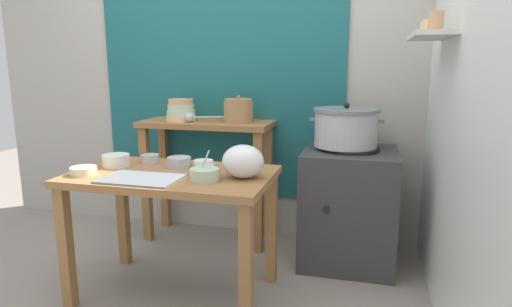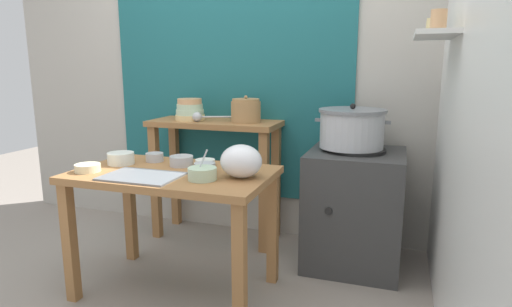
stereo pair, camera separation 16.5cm
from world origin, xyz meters
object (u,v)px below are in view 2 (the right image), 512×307
stove_block (354,208)px  prep_bowl_5 (202,173)px  clay_pot (246,111)px  bowl_stack_enamel (190,110)px  steamer_pot (352,128)px  serving_tray (142,176)px  prep_table (174,190)px  prep_bowl_3 (88,167)px  plastic_bag (241,161)px  back_shelf_table (215,150)px  prep_bowl_0 (121,158)px  prep_bowl_2 (205,163)px  prep_bowl_1 (181,160)px  ladle (199,117)px  prep_bowl_7 (205,167)px  prep_bowl_4 (155,157)px

stove_block → prep_bowl_5: (-0.70, -0.81, 0.37)m
clay_pot → bowl_stack_enamel: clay_pot is taller
steamer_pot → serving_tray: size_ratio=1.18×
prep_table → prep_bowl_3: (-0.44, -0.16, 0.13)m
bowl_stack_enamel → plastic_bag: (0.71, -0.81, -0.17)m
back_shelf_table → prep_bowl_0: bearing=-109.7°
bowl_stack_enamel → serving_tray: size_ratio=0.55×
prep_bowl_0 → prep_bowl_2: size_ratio=1.36×
bowl_stack_enamel → prep_bowl_1: 0.76m
plastic_bag → prep_bowl_0: plastic_bag is taller
prep_table → plastic_bag: (0.41, -0.01, 0.20)m
prep_table → serving_tray: serving_tray is taller
prep_bowl_0 → prep_bowl_1: size_ratio=1.14×
ladle → prep_bowl_5: bearing=-63.2°
bowl_stack_enamel → plastic_bag: 1.09m
stove_block → prep_bowl_1: 1.16m
serving_tray → prep_bowl_1: size_ratio=2.91×
stove_block → ladle: 1.26m
prep_bowl_7 → ladle: bearing=118.0°
prep_bowl_7 → serving_tray: bearing=-143.7°
prep_bowl_2 → prep_bowl_3: size_ratio=0.83×
steamer_pot → prep_bowl_4: steamer_pot is taller
prep_bowl_3 → prep_bowl_4: prep_bowl_4 is taller
clay_pot → bowl_stack_enamel: (-0.44, -0.02, -0.01)m
plastic_bag → prep_bowl_0: 0.80m
plastic_bag → serving_tray: bearing=-162.4°
prep_table → plastic_bag: bearing=-1.6°
prep_table → clay_pot: bearing=80.7°
prep_bowl_1 → prep_bowl_5: prep_bowl_5 is taller
steamer_pot → prep_bowl_5: steamer_pot is taller
prep_bowl_3 → steamer_pot: bearing=33.1°
back_shelf_table → prep_bowl_3: (-0.33, -0.98, 0.06)m
stove_block → prep_bowl_4: stove_block is taller
plastic_bag → prep_bowl_3: 0.87m
prep_bowl_2 → prep_bowl_4: 0.36m
back_shelf_table → steamer_pot: 1.03m
ladle → prep_bowl_7: ladle is taller
clay_pot → prep_bowl_4: (-0.37, -0.63, -0.23)m
steamer_pot → prep_bowl_1: size_ratio=3.44×
back_shelf_table → stove_block: back_shelf_table is taller
serving_tray → prep_bowl_0: size_ratio=2.56×
clay_pot → ladle: (-0.33, -0.09, -0.05)m
back_shelf_table → prep_bowl_3: back_shelf_table is taller
plastic_bag → bowl_stack_enamel: bearing=131.1°
stove_block → prep_bowl_1: stove_block is taller
clay_pot → prep_table: bearing=-99.3°
ladle → prep_bowl_7: (0.38, -0.71, -0.19)m
ladle → prep_bowl_2: (0.32, -0.58, -0.19)m
steamer_pot → prep_bowl_4: 1.25m
serving_tray → prep_bowl_5: 0.33m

